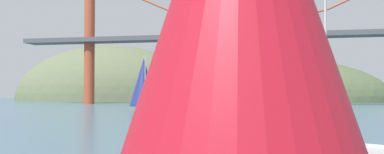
# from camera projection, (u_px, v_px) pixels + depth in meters

# --- Properties ---
(headland_left) EXTENTS (69.92, 44.00, 39.71)m
(headland_left) POSITION_uv_depth(u_px,v_px,m) (108.00, 100.00, 161.72)
(headland_left) COLOR #5B6647
(headland_left) RESTS_ON ground_plane
(headland_center) EXTENTS (73.59, 44.00, 28.66)m
(headland_center) POSITION_uv_depth(u_px,v_px,m) (276.00, 101.00, 148.91)
(headland_center) COLOR #4C5B3D
(headland_center) RESTS_ON ground_plane
(suspension_bridge) EXTENTS (122.62, 6.00, 37.24)m
(suspension_bridge) POSITION_uv_depth(u_px,v_px,m) (251.00, 33.00, 111.45)
(suspension_bridge) COLOR #A34228
(suspension_bridge) RESTS_ON ground_plane
(sailboat_navy_sail) EXTENTS (6.37, 8.24, 9.22)m
(sailboat_navy_sail) POSITION_uv_depth(u_px,v_px,m) (144.00, 84.00, 72.81)
(sailboat_navy_sail) COLOR white
(sailboat_navy_sail) RESTS_ON ground_plane
(sailboat_red_spinnaker) EXTENTS (8.10, 10.39, 10.33)m
(sailboat_red_spinnaker) POSITION_uv_depth(u_px,v_px,m) (274.00, 74.00, 37.75)
(sailboat_red_spinnaker) COLOR navy
(sailboat_red_spinnaker) RESTS_ON ground_plane
(sailboat_crimson_sail) EXTENTS (9.91, 9.28, 10.79)m
(sailboat_crimson_sail) POSITION_uv_depth(u_px,v_px,m) (237.00, 10.00, 9.70)
(sailboat_crimson_sail) COLOR white
(sailboat_crimson_sail) RESTS_ON ground_plane
(sailboat_orange_sail) EXTENTS (8.39, 6.31, 10.18)m
(sailboat_orange_sail) POSITION_uv_depth(u_px,v_px,m) (300.00, 67.00, 23.77)
(sailboat_orange_sail) COLOR black
(sailboat_orange_sail) RESTS_ON ground_plane
(sailboat_pink_spinnaker) EXTENTS (10.51, 8.41, 12.09)m
(sailboat_pink_spinnaker) POSITION_uv_depth(u_px,v_px,m) (203.00, 77.00, 62.85)
(sailboat_pink_spinnaker) COLOR black
(sailboat_pink_spinnaker) RESTS_ON ground_plane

